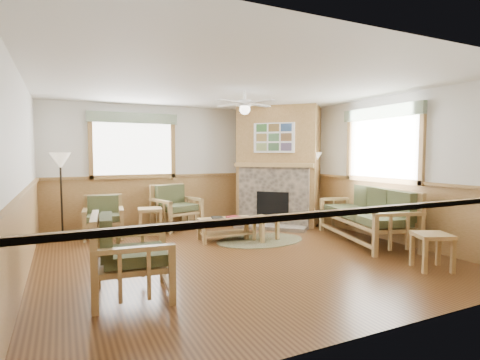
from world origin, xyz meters
name	(u,v)px	position (x,y,z in m)	size (l,w,h in m)	color
floor	(236,254)	(0.00, 0.00, -0.01)	(6.00, 6.00, 0.01)	#513016
ceiling	(236,86)	(0.00, 0.00, 2.70)	(6.00, 6.00, 0.01)	white
wall_back	(182,166)	(0.00, 3.00, 1.35)	(6.00, 0.02, 2.70)	silver
wall_front	(380,185)	(0.00, -3.00, 1.35)	(6.00, 0.02, 2.70)	silver
wall_left	(21,176)	(-3.00, 0.00, 1.35)	(0.02, 6.00, 2.70)	silver
wall_right	(376,168)	(3.00, 0.00, 1.35)	(0.02, 6.00, 2.70)	silver
wainscot	(236,220)	(0.00, 0.00, 0.55)	(6.00, 6.00, 1.10)	olive
fireplace	(279,166)	(2.05, 2.05, 1.35)	(2.20, 2.20, 2.70)	olive
window_back	(133,112)	(-1.10, 2.96, 2.53)	(1.90, 0.16, 1.50)	white
window_right	(384,106)	(2.96, -0.20, 2.53)	(0.16, 1.90, 1.50)	white
ceiling_fan	(245,92)	(0.30, 0.30, 2.66)	(1.24, 1.24, 0.36)	white
sofa	(365,214)	(2.55, -0.21, 0.50)	(0.89, 2.18, 1.00)	#A07F4B
armchair_back_left	(103,217)	(-1.83, 2.17, 0.41)	(0.72, 0.72, 0.81)	#A07F4B
armchair_back_right	(177,207)	(-0.30, 2.42, 0.47)	(0.85, 0.85, 0.95)	#A07F4B
armchair_left	(132,255)	(-1.84, -1.14, 0.48)	(0.85, 0.85, 0.96)	#A07F4B
coffee_table	(226,229)	(0.24, 0.96, 0.21)	(1.03, 0.51, 0.41)	#A07F4B
end_table_chairs	(150,221)	(-0.93, 2.18, 0.26)	(0.47, 0.45, 0.52)	#A07F4B
end_table_sofa	(432,252)	(2.13, -1.94, 0.26)	(0.46, 0.44, 0.51)	#A07F4B
footstool	(262,229)	(0.85, 0.69, 0.22)	(0.50, 0.50, 0.43)	#A07F4B
braided_rug	(260,240)	(0.80, 0.64, 0.01)	(1.70, 1.70, 0.01)	brown
floor_lamp_left	(61,196)	(-2.55, 2.34, 0.83)	(0.38, 0.38, 1.66)	black
floor_lamp_right	(313,189)	(2.55, 1.39, 0.83)	(0.38, 0.38, 1.67)	black
book_red	(235,217)	(0.39, 0.91, 0.44)	(0.22, 0.30, 0.03)	maroon
book_dark	(217,217)	(0.09, 1.03, 0.44)	(0.20, 0.27, 0.03)	black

